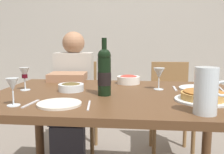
# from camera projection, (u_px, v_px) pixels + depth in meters

# --- Properties ---
(back_wall) EXTENTS (8.00, 0.10, 2.80)m
(back_wall) POSITION_uv_depth(u_px,v_px,m) (130.00, 18.00, 3.56)
(back_wall) COLOR #B2ADA3
(back_wall) RESTS_ON ground
(dining_table) EXTENTS (1.50, 1.00, 0.76)m
(dining_table) POSITION_uv_depth(u_px,v_px,m) (115.00, 108.00, 1.54)
(dining_table) COLOR brown
(dining_table) RESTS_ON ground
(wine_bottle) EXTENTS (0.08, 0.08, 0.33)m
(wine_bottle) POSITION_uv_depth(u_px,v_px,m) (104.00, 72.00, 1.46)
(wine_bottle) COLOR black
(wine_bottle) RESTS_ON dining_table
(water_pitcher) EXTENTS (0.16, 0.10, 0.21)m
(water_pitcher) POSITION_uv_depth(u_px,v_px,m) (206.00, 94.00, 1.09)
(water_pitcher) COLOR silver
(water_pitcher) RESTS_ON dining_table
(baked_tart) EXTENTS (0.30, 0.30, 0.06)m
(baked_tart) POSITION_uv_depth(u_px,v_px,m) (203.00, 96.00, 1.34)
(baked_tart) COLOR silver
(baked_tart) RESTS_ON dining_table
(salad_bowl) EXTENTS (0.17, 0.17, 0.07)m
(salad_bowl) POSITION_uv_depth(u_px,v_px,m) (128.00, 79.00, 1.87)
(salad_bowl) COLOR white
(salad_bowl) RESTS_ON dining_table
(olive_bowl) EXTENTS (0.16, 0.16, 0.05)m
(olive_bowl) POSITION_uv_depth(u_px,v_px,m) (71.00, 87.00, 1.60)
(olive_bowl) COLOR silver
(olive_bowl) RESTS_ON dining_table
(wine_glass_left_diner) EXTENTS (0.06, 0.06, 0.15)m
(wine_glass_left_diner) POSITION_uv_depth(u_px,v_px,m) (25.00, 74.00, 1.62)
(wine_glass_left_diner) COLOR silver
(wine_glass_left_diner) RESTS_ON dining_table
(wine_glass_right_diner) EXTENTS (0.06, 0.06, 0.14)m
(wine_glass_right_diner) POSITION_uv_depth(u_px,v_px,m) (13.00, 86.00, 1.23)
(wine_glass_right_diner) COLOR silver
(wine_glass_right_diner) RESTS_ON dining_table
(wine_glass_centre) EXTENTS (0.07, 0.07, 0.14)m
(wine_glass_centre) POSITION_uv_depth(u_px,v_px,m) (159.00, 74.00, 1.64)
(wine_glass_centre) COLOR silver
(wine_glass_centre) RESTS_ON dining_table
(dinner_plate_left_setting) EXTENTS (0.25, 0.25, 0.01)m
(dinner_plate_left_setting) POSITION_uv_depth(u_px,v_px,m) (198.00, 88.00, 1.66)
(dinner_plate_left_setting) COLOR silver
(dinner_plate_left_setting) RESTS_ON dining_table
(dinner_plate_right_setting) EXTENTS (0.22, 0.22, 0.01)m
(dinner_plate_right_setting) POSITION_uv_depth(u_px,v_px,m) (59.00, 104.00, 1.26)
(dinner_plate_right_setting) COLOR silver
(dinner_plate_right_setting) RESTS_ON dining_table
(fork_left_setting) EXTENTS (0.02, 0.16, 0.00)m
(fork_left_setting) POSITION_uv_depth(u_px,v_px,m) (175.00, 88.00, 1.68)
(fork_left_setting) COLOR silver
(fork_left_setting) RESTS_ON dining_table
(knife_left_setting) EXTENTS (0.03, 0.18, 0.00)m
(knife_left_setting) POSITION_uv_depth(u_px,v_px,m) (222.00, 89.00, 1.64)
(knife_left_setting) COLOR silver
(knife_left_setting) RESTS_ON dining_table
(knife_right_setting) EXTENTS (0.04, 0.18, 0.00)m
(knife_right_setting) POSITION_uv_depth(u_px,v_px,m) (89.00, 105.00, 1.24)
(knife_right_setting) COLOR silver
(knife_right_setting) RESTS_ON dining_table
(spoon_right_setting) EXTENTS (0.03, 0.16, 0.00)m
(spoon_right_setting) POSITION_uv_depth(u_px,v_px,m) (31.00, 104.00, 1.27)
(spoon_right_setting) COLOR silver
(spoon_right_setting) RESTS_ON dining_table
(chair_left) EXTENTS (0.43, 0.43, 0.87)m
(chair_left) POSITION_uv_depth(u_px,v_px,m) (77.00, 100.00, 2.47)
(chair_left) COLOR olive
(chair_left) RESTS_ON ground
(diner_left) EXTENTS (0.36, 0.52, 1.16)m
(diner_left) POSITION_uv_depth(u_px,v_px,m) (72.00, 93.00, 2.21)
(diner_left) COLOR #B7B2A8
(diner_left) RESTS_ON ground
(chair_right) EXTENTS (0.41, 0.41, 0.87)m
(chair_right) POSITION_uv_depth(u_px,v_px,m) (170.00, 101.00, 2.42)
(chair_right) COLOR olive
(chair_right) RESTS_ON ground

